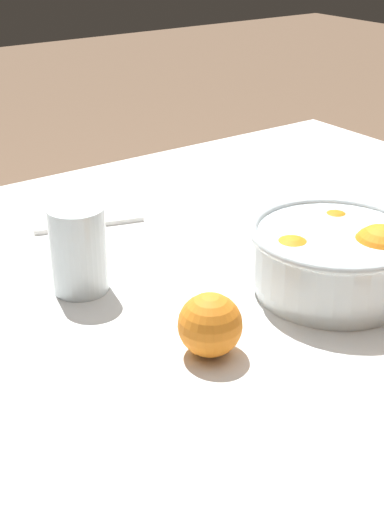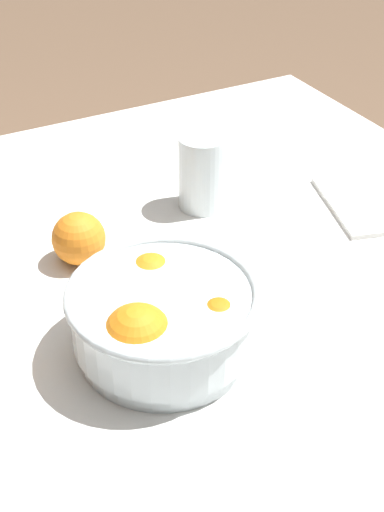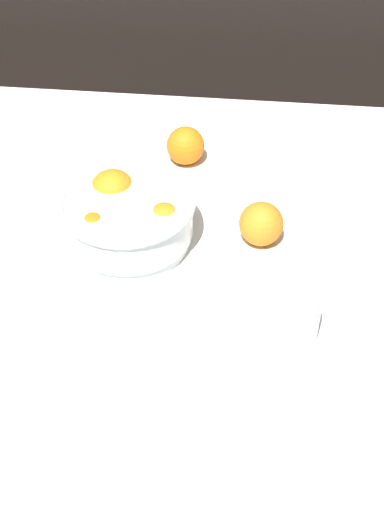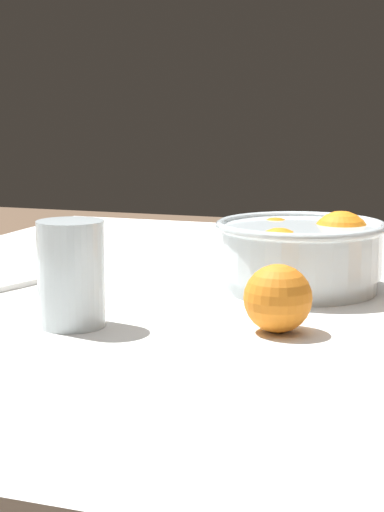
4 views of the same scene
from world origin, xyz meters
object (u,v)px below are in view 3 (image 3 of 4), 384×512
(juice_glass, at_px, (293,320))
(orange_loose_front, at_px, (261,224))
(orange_loose_near_bowl, at_px, (185,146))
(fruit_bowl, at_px, (127,217))

(juice_glass, distance_m, orange_loose_front, 0.23)
(orange_loose_near_bowl, bearing_deg, juice_glass, -65.19)
(fruit_bowl, distance_m, orange_loose_near_bowl, 0.25)
(fruit_bowl, bearing_deg, orange_loose_near_bowl, 73.23)
(juice_glass, bearing_deg, fruit_bowl, 143.75)
(juice_glass, height_order, orange_loose_front, juice_glass)
(fruit_bowl, bearing_deg, juice_glass, -36.25)
(fruit_bowl, distance_m, orange_loose_front, 0.23)
(juice_glass, relative_size, orange_loose_near_bowl, 1.63)
(orange_loose_near_bowl, bearing_deg, orange_loose_front, -54.81)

